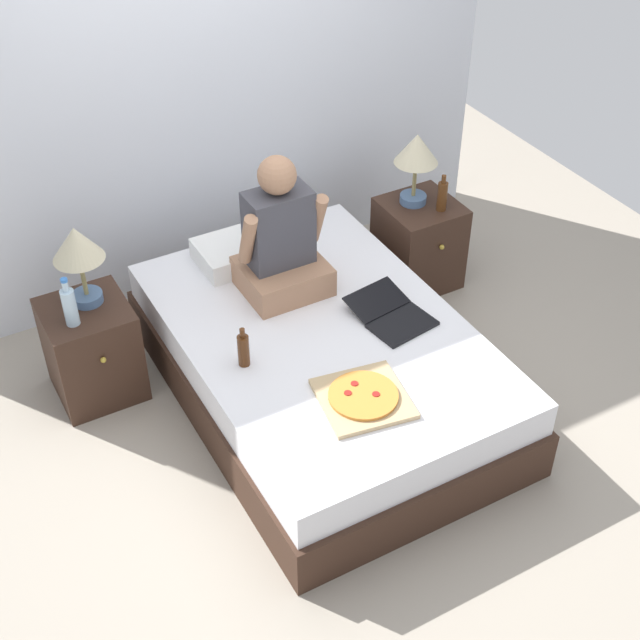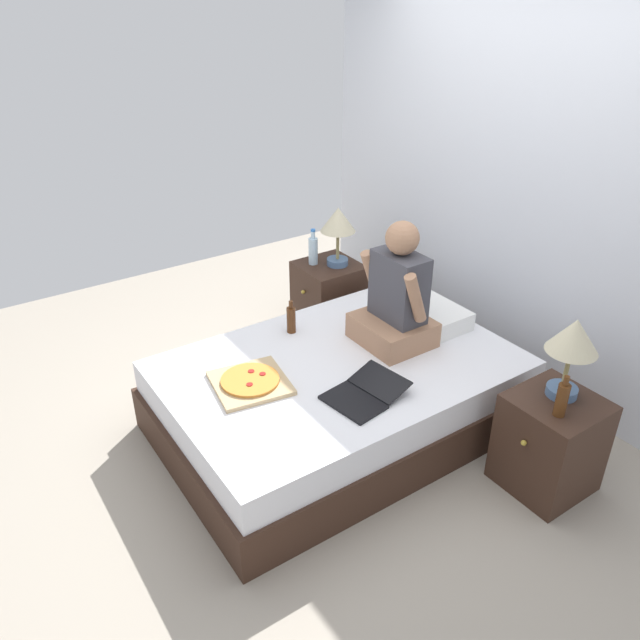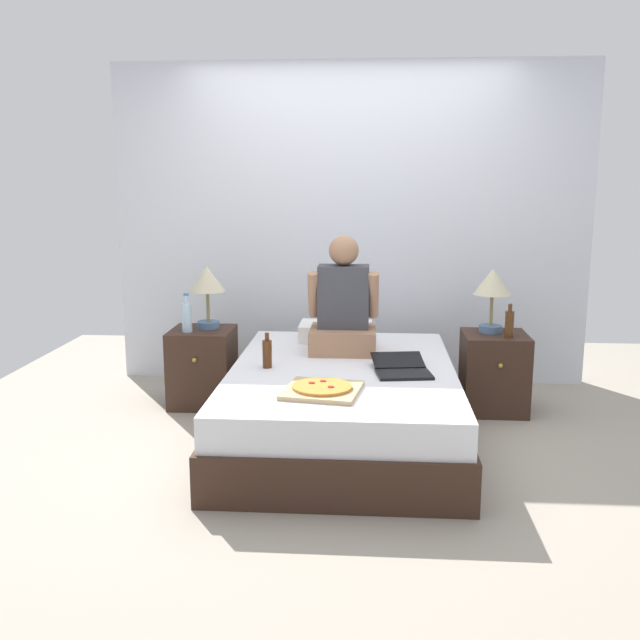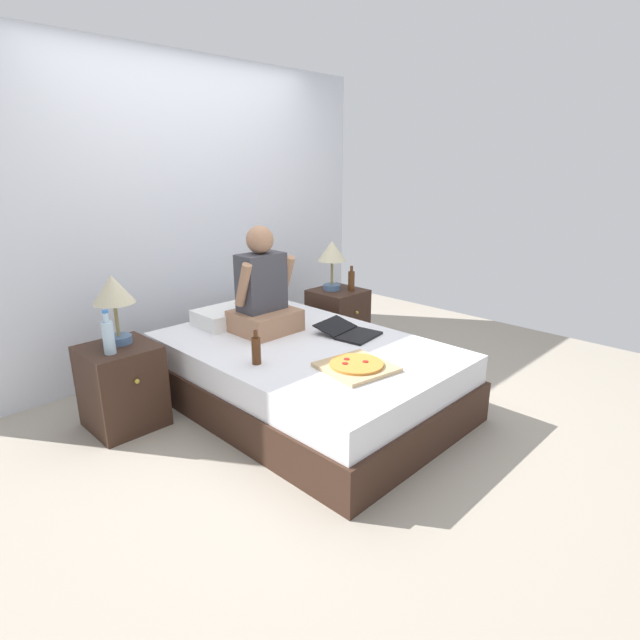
# 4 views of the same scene
# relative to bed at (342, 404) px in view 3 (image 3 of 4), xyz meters

# --- Properties ---
(ground_plane) EXTENTS (5.72, 5.72, 0.00)m
(ground_plane) POSITION_rel_bed_xyz_m (0.00, 0.00, -0.23)
(ground_plane) COLOR #9E9384
(wall_back) EXTENTS (3.72, 0.12, 2.50)m
(wall_back) POSITION_rel_bed_xyz_m (0.00, 1.41, 1.02)
(wall_back) COLOR silver
(wall_back) RESTS_ON ground
(bed) EXTENTS (1.41, 2.09, 0.47)m
(bed) POSITION_rel_bed_xyz_m (0.00, 0.00, 0.00)
(bed) COLOR #382319
(bed) RESTS_ON ground
(nightstand_left) EXTENTS (0.44, 0.47, 0.55)m
(nightstand_left) POSITION_rel_bed_xyz_m (-1.04, 0.65, 0.05)
(nightstand_left) COLOR #382319
(nightstand_left) RESTS_ON ground
(lamp_on_left_nightstand) EXTENTS (0.26, 0.26, 0.45)m
(lamp_on_left_nightstand) POSITION_rel_bed_xyz_m (-1.00, 0.70, 0.65)
(lamp_on_left_nightstand) COLOR #4C6B93
(lamp_on_left_nightstand) RESTS_ON nightstand_left
(water_bottle) EXTENTS (0.07, 0.07, 0.28)m
(water_bottle) POSITION_rel_bed_xyz_m (-1.12, 0.56, 0.44)
(water_bottle) COLOR silver
(water_bottle) RESTS_ON nightstand_left
(nightstand_right) EXTENTS (0.44, 0.47, 0.55)m
(nightstand_right) POSITION_rel_bed_xyz_m (1.04, 0.65, 0.05)
(nightstand_right) COLOR #382319
(nightstand_right) RESTS_ON ground
(lamp_on_right_nightstand) EXTENTS (0.26, 0.26, 0.45)m
(lamp_on_right_nightstand) POSITION_rel_bed_xyz_m (1.01, 0.70, 0.65)
(lamp_on_right_nightstand) COLOR #4C6B93
(lamp_on_right_nightstand) RESTS_ON nightstand_right
(beer_bottle) EXTENTS (0.06, 0.06, 0.23)m
(beer_bottle) POSITION_rel_bed_xyz_m (1.11, 0.55, 0.42)
(beer_bottle) COLOR #512D14
(beer_bottle) RESTS_ON nightstand_right
(pillow) EXTENTS (0.52, 0.34, 0.12)m
(pillow) POSITION_rel_bed_xyz_m (-0.08, 0.77, 0.30)
(pillow) COLOR white
(pillow) RESTS_ON bed
(person_seated) EXTENTS (0.47, 0.40, 0.78)m
(person_seated) POSITION_rel_bed_xyz_m (-0.01, 0.43, 0.52)
(person_seated) COLOR #A37556
(person_seated) RESTS_ON bed
(laptop) EXTENTS (0.38, 0.46, 0.07)m
(laptop) POSITION_rel_bed_xyz_m (0.36, -0.11, 0.26)
(laptop) COLOR black
(laptop) RESTS_ON bed
(pizza_box) EXTENTS (0.46, 0.46, 0.04)m
(pizza_box) POSITION_rel_bed_xyz_m (-0.09, -0.55, 0.26)
(pizza_box) COLOR tan
(pizza_box) RESTS_ON bed
(beer_bottle_on_bed) EXTENTS (0.06, 0.06, 0.22)m
(beer_bottle_on_bed) POSITION_rel_bed_xyz_m (-0.46, -0.05, 0.33)
(beer_bottle_on_bed) COLOR #4C2811
(beer_bottle_on_bed) RESTS_ON bed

